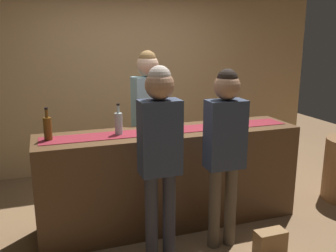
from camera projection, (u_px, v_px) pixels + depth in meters
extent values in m
plane|color=brown|center=(171.00, 221.00, 3.89)|extent=(10.00, 10.00, 0.00)
cube|color=tan|center=(127.00, 69.00, 5.29)|extent=(6.00, 0.12, 2.90)
cube|color=#543821|center=(171.00, 177.00, 3.77)|extent=(2.64, 0.60, 0.99)
cube|color=maroon|center=(171.00, 130.00, 3.65)|extent=(2.51, 0.28, 0.01)
cylinder|color=#194723|center=(171.00, 120.00, 3.66)|extent=(0.07, 0.07, 0.21)
cylinder|color=#194723|center=(171.00, 106.00, 3.62)|extent=(0.03, 0.03, 0.08)
cylinder|color=black|center=(171.00, 101.00, 3.61)|extent=(0.03, 0.03, 0.02)
cylinder|color=#B2C6C1|center=(119.00, 124.00, 3.48)|extent=(0.07, 0.07, 0.21)
cylinder|color=#B2C6C1|center=(118.00, 109.00, 3.44)|extent=(0.03, 0.03, 0.08)
cylinder|color=black|center=(118.00, 104.00, 3.43)|extent=(0.03, 0.03, 0.02)
cylinder|color=brown|center=(48.00, 129.00, 3.28)|extent=(0.07, 0.07, 0.21)
cylinder|color=brown|center=(47.00, 114.00, 3.25)|extent=(0.03, 0.03, 0.08)
cylinder|color=black|center=(46.00, 108.00, 3.24)|extent=(0.03, 0.03, 0.02)
cylinder|color=silver|center=(227.00, 125.00, 3.86)|extent=(0.06, 0.06, 0.00)
cylinder|color=silver|center=(227.00, 122.00, 3.85)|extent=(0.01, 0.01, 0.08)
cone|color=silver|center=(227.00, 115.00, 3.83)|extent=(0.07, 0.07, 0.06)
cylinder|color=silver|center=(153.00, 130.00, 3.67)|extent=(0.06, 0.06, 0.00)
cylinder|color=silver|center=(153.00, 126.00, 3.66)|extent=(0.01, 0.01, 0.08)
cone|color=silver|center=(153.00, 119.00, 3.65)|extent=(0.07, 0.07, 0.06)
cylinder|color=#26262B|center=(155.00, 166.00, 4.34)|extent=(0.11, 0.11, 0.82)
cylinder|color=#26262B|center=(143.00, 169.00, 4.27)|extent=(0.11, 0.11, 0.82)
cube|color=#99D1E0|center=(148.00, 106.00, 4.13)|extent=(0.36, 0.24, 0.65)
sphere|color=#DBAD89|center=(148.00, 65.00, 4.02)|extent=(0.25, 0.25, 0.25)
sphere|color=olive|center=(148.00, 59.00, 4.01)|extent=(0.19, 0.19, 0.19)
cylinder|color=brown|center=(215.00, 208.00, 3.34)|extent=(0.11, 0.11, 0.77)
cylinder|color=brown|center=(230.00, 206.00, 3.39)|extent=(0.11, 0.11, 0.77)
cube|color=#2D384C|center=(225.00, 134.00, 3.20)|extent=(0.34, 0.21, 0.61)
sphere|color=#9E7051|center=(227.00, 87.00, 3.10)|extent=(0.23, 0.23, 0.23)
sphere|color=black|center=(227.00, 79.00, 3.09)|extent=(0.18, 0.18, 0.18)
cylinder|color=#33333D|center=(151.00, 218.00, 3.13)|extent=(0.11, 0.11, 0.79)
cylinder|color=#33333D|center=(169.00, 215.00, 3.19)|extent=(0.11, 0.11, 0.79)
cube|color=#2D384C|center=(160.00, 138.00, 2.99)|extent=(0.34, 0.20, 0.62)
sphere|color=#9E7051|center=(160.00, 85.00, 2.89)|extent=(0.24, 0.24, 0.24)
sphere|color=#AD9E8E|center=(160.00, 77.00, 2.88)|extent=(0.18, 0.18, 0.18)
cube|color=olive|center=(270.00, 242.00, 3.29)|extent=(0.28, 0.14, 0.22)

